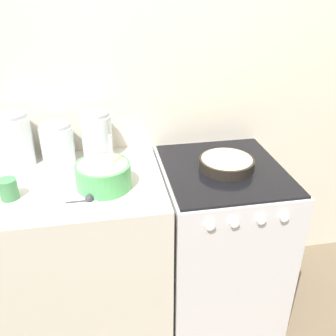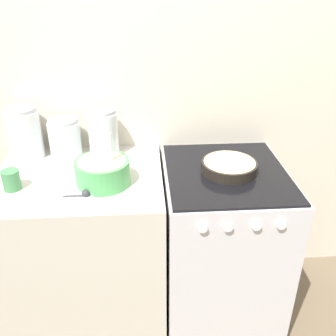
{
  "view_description": "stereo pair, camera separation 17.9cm",
  "coord_description": "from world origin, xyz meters",
  "px_view_note": "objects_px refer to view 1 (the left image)",
  "views": [
    {
      "loc": [
        -0.26,
        -1.26,
        1.8
      ],
      "look_at": [
        0.03,
        0.3,
        0.96
      ],
      "focal_mm": 40.0,
      "sensor_mm": 36.0,
      "label": 1
    },
    {
      "loc": [
        -0.08,
        -1.28,
        1.8
      ],
      "look_at": [
        0.03,
        0.3,
        0.96
      ],
      "focal_mm": 40.0,
      "sensor_mm": 36.0,
      "label": 2
    }
  ],
  "objects_px": {
    "baking_pan": "(226,163)",
    "stove": "(218,239)",
    "storage_jar_left": "(15,143)",
    "tin_can": "(8,189)",
    "mixing_bowl": "(103,174)",
    "storage_jar_right": "(97,139)",
    "storage_jar_middle": "(58,145)"
  },
  "relations": [
    {
      "from": "storage_jar_left",
      "to": "tin_can",
      "type": "relative_size",
      "value": 2.91
    },
    {
      "from": "storage_jar_left",
      "to": "storage_jar_middle",
      "type": "xyz_separation_m",
      "value": [
        0.2,
        0.0,
        -0.03
      ]
    },
    {
      "from": "storage_jar_left",
      "to": "mixing_bowl",
      "type": "bearing_deg",
      "value": -36.64
    },
    {
      "from": "mixing_bowl",
      "to": "storage_jar_left",
      "type": "relative_size",
      "value": 0.93
    },
    {
      "from": "stove",
      "to": "storage_jar_left",
      "type": "xyz_separation_m",
      "value": [
        -1.03,
        0.24,
        0.57
      ]
    },
    {
      "from": "storage_jar_left",
      "to": "storage_jar_right",
      "type": "relative_size",
      "value": 1.07
    },
    {
      "from": "stove",
      "to": "storage_jar_right",
      "type": "distance_m",
      "value": 0.87
    },
    {
      "from": "tin_can",
      "to": "storage_jar_middle",
      "type": "bearing_deg",
      "value": 61.18
    },
    {
      "from": "storage_jar_right",
      "to": "tin_can",
      "type": "height_order",
      "value": "storage_jar_right"
    },
    {
      "from": "baking_pan",
      "to": "tin_can",
      "type": "relative_size",
      "value": 2.94
    },
    {
      "from": "baking_pan",
      "to": "stove",
      "type": "bearing_deg",
      "value": 152.59
    },
    {
      "from": "storage_jar_left",
      "to": "tin_can",
      "type": "distance_m",
      "value": 0.35
    },
    {
      "from": "stove",
      "to": "baking_pan",
      "type": "height_order",
      "value": "baking_pan"
    },
    {
      "from": "baking_pan",
      "to": "storage_jar_right",
      "type": "distance_m",
      "value": 0.68
    },
    {
      "from": "storage_jar_middle",
      "to": "stove",
      "type": "bearing_deg",
      "value": -16.09
    },
    {
      "from": "mixing_bowl",
      "to": "storage_jar_middle",
      "type": "height_order",
      "value": "mixing_bowl"
    },
    {
      "from": "stove",
      "to": "mixing_bowl",
      "type": "bearing_deg",
      "value": -172.52
    },
    {
      "from": "stove",
      "to": "storage_jar_middle",
      "type": "height_order",
      "value": "storage_jar_middle"
    },
    {
      "from": "mixing_bowl",
      "to": "baking_pan",
      "type": "relative_size",
      "value": 0.92
    },
    {
      "from": "mixing_bowl",
      "to": "storage_jar_right",
      "type": "distance_m",
      "value": 0.32
    },
    {
      "from": "storage_jar_left",
      "to": "tin_can",
      "type": "xyz_separation_m",
      "value": [
        0.02,
        -0.34,
        -0.07
      ]
    },
    {
      "from": "mixing_bowl",
      "to": "storage_jar_right",
      "type": "bearing_deg",
      "value": 93.31
    },
    {
      "from": "mixing_bowl",
      "to": "storage_jar_middle",
      "type": "bearing_deg",
      "value": 125.03
    },
    {
      "from": "tin_can",
      "to": "storage_jar_right",
      "type": "bearing_deg",
      "value": 41.07
    },
    {
      "from": "mixing_bowl",
      "to": "storage_jar_left",
      "type": "xyz_separation_m",
      "value": [
        -0.43,
        0.32,
        0.05
      ]
    },
    {
      "from": "stove",
      "to": "storage_jar_left",
      "type": "bearing_deg",
      "value": 166.98
    },
    {
      "from": "stove",
      "to": "storage_jar_middle",
      "type": "bearing_deg",
      "value": 163.91
    },
    {
      "from": "storage_jar_right",
      "to": "tin_can",
      "type": "distance_m",
      "value": 0.52
    },
    {
      "from": "storage_jar_middle",
      "to": "storage_jar_right",
      "type": "relative_size",
      "value": 0.81
    },
    {
      "from": "stove",
      "to": "storage_jar_right",
      "type": "relative_size",
      "value": 3.57
    },
    {
      "from": "baking_pan",
      "to": "storage_jar_middle",
      "type": "height_order",
      "value": "storage_jar_middle"
    },
    {
      "from": "baking_pan",
      "to": "storage_jar_right",
      "type": "relative_size",
      "value": 1.09
    }
  ]
}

